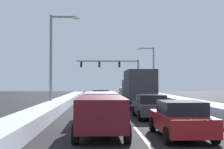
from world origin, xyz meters
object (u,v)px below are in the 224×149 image
Objects in this scene: suv_gray_right_lane_fourth at (129,93)px; sedan_green_center_lane_fourth at (100,97)px; suv_silver_center_lane_second at (101,103)px; sedan_red_right_lane_nearest at (180,119)px; box_truck_right_lane_third at (138,87)px; suv_maroon_center_lane_nearest at (101,112)px; traffic_light_gantry at (116,68)px; street_lamp_right_mid at (151,67)px; sedan_charcoal_right_lane_second at (150,106)px; street_lamp_left_mid at (55,53)px; sedan_white_center_lane_third at (102,101)px.

suv_gray_right_lane_fourth is 1.09× the size of sedan_green_center_lane_fourth.
suv_gray_right_lane_fourth is 1.00× the size of suv_silver_center_lane_second.
sedan_red_right_lane_nearest and sedan_green_center_lane_fourth have the same top height.
suv_maroon_center_lane_nearest is (-3.44, -14.46, -0.88)m from box_truck_right_lane_third.
sedan_red_right_lane_nearest is 39.69m from traffic_light_gantry.
street_lamp_right_mid is (4.72, -6.98, -0.18)m from traffic_light_gantry.
sedan_red_right_lane_nearest is at bearing -80.82° from sedan_green_center_lane_fourth.
sedan_green_center_lane_fourth is (-3.37, -3.97, -0.25)m from suv_gray_right_lane_fourth.
suv_maroon_center_lane_nearest is at bearing 173.56° from sedan_red_right_lane_nearest.
suv_gray_right_lane_fourth is at bearing -115.66° from street_lamp_right_mid.
box_truck_right_lane_third is 1.47× the size of suv_gray_right_lane_fourth.
sedan_charcoal_right_lane_second is at bearing -91.65° from box_truck_right_lane_third.
traffic_light_gantry is at bearing 85.74° from suv_maroon_center_lane_nearest.
street_lamp_right_mid is 21.90m from street_lamp_left_mid.
suv_gray_right_lane_fourth is 10.28m from street_lamp_right_mid.
sedan_charcoal_right_lane_second is 6.87m from sedan_white_center_lane_third.
sedan_charcoal_right_lane_second is at bearing 63.97° from suv_maroon_center_lane_nearest.
suv_silver_center_lane_second is at bearing 89.77° from suv_maroon_center_lane_nearest.
street_lamp_right_mid is (7.54, 12.67, 3.78)m from sedan_green_center_lane_fourth.
sedan_charcoal_right_lane_second is at bearing -44.36° from street_lamp_left_mid.
traffic_light_gantry is at bearing 81.83° from sedan_green_center_lane_fourth.
sedan_red_right_lane_nearest and sedan_white_center_lane_third have the same top height.
box_truck_right_lane_third is 18.35m from street_lamp_right_mid.
suv_maroon_center_lane_nearest is at bearing -90.23° from suv_silver_center_lane_second.
sedan_white_center_lane_third is (-3.07, 6.14, 0.00)m from sedan_charcoal_right_lane_second.
street_lamp_left_mid reaches higher than sedan_green_center_lane_fourth.
suv_maroon_center_lane_nearest is (-3.29, 0.37, 0.25)m from sedan_red_right_lane_nearest.
sedan_red_right_lane_nearest is at bearing -97.60° from street_lamp_right_mid.
sedan_white_center_lane_third is at bearing 88.94° from suv_silver_center_lane_second.
suv_maroon_center_lane_nearest is 19.46m from sedan_green_center_lane_fourth.
sedan_white_center_lane_third is at bearing -89.52° from sedan_green_center_lane_fourth.
suv_gray_right_lane_fourth is 12.92m from street_lamp_left_mid.
street_lamp_right_mid is at bearing -55.93° from traffic_light_gantry.
sedan_charcoal_right_lane_second and sedan_white_center_lane_third have the same top height.
sedan_charcoal_right_lane_second is (-0.08, 6.96, 0.00)m from sedan_red_right_lane_nearest.
box_truck_right_lane_third is at bearing -103.34° from street_lamp_right_mid.
traffic_light_gantry reaches higher than suv_silver_center_lane_second.
suv_maroon_center_lane_nearest is 33.21m from street_lamp_right_mid.
sedan_white_center_lane_third is (0.12, 6.58, -0.25)m from suv_silver_center_lane_second.
traffic_light_gantry is (2.82, 19.65, 3.96)m from sedan_green_center_lane_fourth.
street_lamp_left_mid is at bearing -121.56° from street_lamp_right_mid.
suv_silver_center_lane_second is (-3.43, -17.28, 0.00)m from suv_gray_right_lane_fourth.
sedan_white_center_lane_third is at bearing -107.18° from suv_gray_right_lane_fourth.
suv_silver_center_lane_second reaches higher than sedan_charcoal_right_lane_second.
suv_gray_right_lane_fourth is (0.16, 23.80, 0.25)m from sedan_red_right_lane_nearest.
sedan_red_right_lane_nearest is at bearing -89.36° from sedan_charcoal_right_lane_second.
box_truck_right_lane_third is 0.96× the size of street_lamp_right_mid.
suv_gray_right_lane_fourth is 16.12m from traffic_light_gantry.
street_lamp_right_mid is at bearing 82.40° from sedan_red_right_lane_nearest.
sedan_charcoal_right_lane_second is 0.42× the size of traffic_light_gantry.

